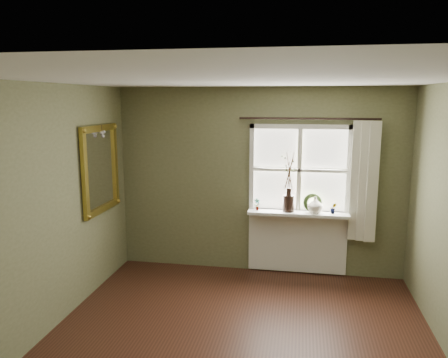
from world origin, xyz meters
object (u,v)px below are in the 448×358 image
object	(u,v)px
dark_jug	(288,203)
cream_vase	(315,205)
gilt_mirror	(101,169)
wreath	(313,205)

from	to	relation	value
dark_jug	cream_vase	world-z (taller)	dark_jug
dark_jug	gilt_mirror	bearing A→B (deg)	-164.08
wreath	gilt_mirror	size ratio (longest dim) A/B	0.23
wreath	gilt_mirror	xyz separation A→B (m)	(-2.71, -0.72, 0.54)
cream_vase	gilt_mirror	bearing A→B (deg)	-166.07
gilt_mirror	wreath	bearing A→B (deg)	14.90
dark_jug	gilt_mirror	size ratio (longest dim) A/B	0.20
dark_jug	cream_vase	distance (m)	0.36
cream_vase	gilt_mirror	world-z (taller)	gilt_mirror
dark_jug	gilt_mirror	xyz separation A→B (m)	(-2.38, -0.68, 0.52)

